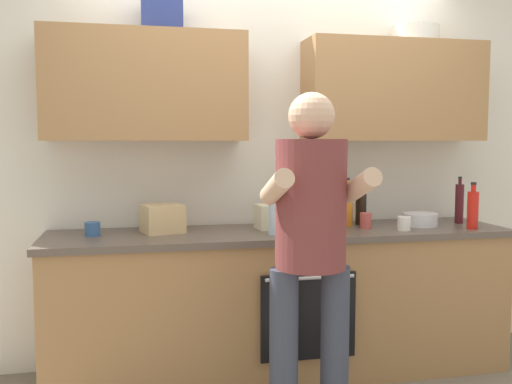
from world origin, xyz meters
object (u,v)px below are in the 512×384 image
Objects in this scene: bottle_wine at (459,203)px; bottle_water at (275,216)px; cup_ceramic at (366,221)px; grocery_bag_bread at (162,218)px; bottle_soy at (361,205)px; bottle_hotsauce at (473,209)px; mixing_bowl at (420,219)px; cup_coffee at (404,223)px; grocery_bag_rice at (275,217)px; bottle_juice at (347,206)px; potted_herb at (323,201)px; cup_tea at (93,229)px; person_standing at (311,237)px.

bottle_water is at bearing -172.48° from bottle_wine.
grocery_bag_bread reaches higher than cup_ceramic.
bottle_soy is at bearing 21.47° from bottle_water.
bottle_soy is at bearing 152.46° from bottle_hotsauce.
bottle_water is 0.68m from grocery_bag_bread.
cup_ceramic is 0.39m from mixing_bowl.
cup_coffee is 0.80m from grocery_bag_rice.
grocery_bag_rice is 0.99× the size of grocery_bag_bread.
bottle_juice reaches higher than bottle_water.
potted_herb is at bearing -147.84° from bottle_soy.
bottle_water is 1.10× the size of grocery_bag_rice.
cup_tea is 0.39× the size of mixing_bowl.
bottle_juice is 1.02× the size of potted_herb.
person_standing reaches higher than cup_ceramic.
bottle_wine is 3.16× the size of cup_ceramic.
cup_tea and mixing_bowl have the same top height.
bottle_hotsauce is 1.31× the size of mixing_bowl.
bottle_wine reaches higher than bottle_soy.
grocery_bag_bread is (-1.46, 0.24, 0.04)m from cup_coffee.
bottle_hotsauce is (1.24, 0.57, 0.04)m from person_standing.
cup_ceramic is at bearing 149.06° from cup_coffee.
grocery_bag_bread is (-1.90, 0.28, -0.04)m from bottle_hotsauce.
bottle_hotsauce is 1.24m from grocery_bag_rice.
person_standing is 0.99m from bottle_juice.
cup_coffee is at bearing -9.38° from grocery_bag_bread.
cup_tea is 1.37m from potted_herb.
bottle_hotsauce reaches higher than cup_ceramic.
bottle_juice is 0.57m from bottle_water.
grocery_bag_bread is (-0.66, 0.84, -0.00)m from person_standing.
bottle_juice is 1.58m from cup_tea.
potted_herb is (-0.30, -0.05, 0.13)m from cup_ceramic.
bottle_wine is 0.24m from bottle_hotsauce.
mixing_bowl is at bearing -19.61° from bottle_soy.
bottle_water is (-0.02, 0.63, 0.02)m from person_standing.
person_standing reaches higher than bottle_wine.
grocery_bag_bread is at bearing 179.91° from bottle_juice.
cup_ceramic is at bearing -102.18° from bottle_soy.
cup_tea is 1.03× the size of cup_coffee.
bottle_hotsauce is at bearing 24.55° from person_standing.
bottle_water is at bearing 178.11° from cup_coffee.
bottle_juice is (-0.78, 0.04, -0.01)m from bottle_wine.
person_standing is 1.00m from cup_coffee.
grocery_bag_rice is (-0.56, 0.11, 0.03)m from cup_ceramic.
bottle_hotsauce is 3.42× the size of cup_coffee.
mixing_bowl is (1.00, 0.13, -0.07)m from bottle_water.
bottle_soy is at bearing 54.62° from person_standing.
bottle_wine is 1.26m from grocery_bag_rice.
bottle_wine is (1.29, 0.80, 0.05)m from person_standing.
bottle_soy reaches higher than cup_coffee.
cup_ceramic is at bearing -2.53° from cup_tea.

